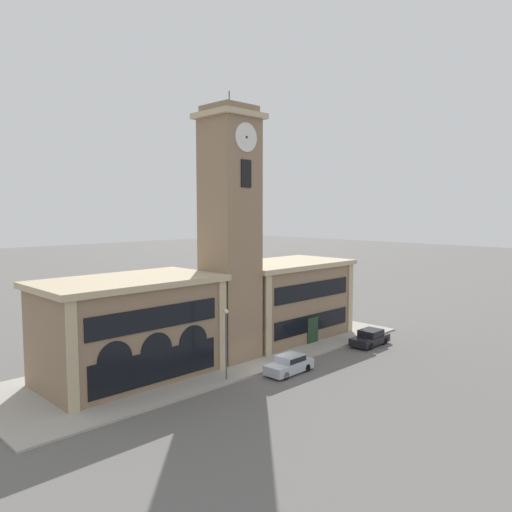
# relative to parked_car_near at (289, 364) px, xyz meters

# --- Properties ---
(ground_plane) EXTENTS (300.00, 300.00, 0.00)m
(ground_plane) POSITION_rel_parked_car_near_xyz_m (-0.74, 1.34, -0.74)
(ground_plane) COLOR #605E5B
(sidewalk_kerb) EXTENTS (38.15, 11.88, 0.15)m
(sidewalk_kerb) POSITION_rel_parked_car_near_xyz_m (-0.74, 7.28, -0.66)
(sidewalk_kerb) COLOR #A39E93
(sidewalk_kerb) RESTS_ON ground_plane
(clock_tower) EXTENTS (4.58, 4.58, 22.29)m
(clock_tower) POSITION_rel_parked_car_near_xyz_m (-0.74, 6.05, 9.87)
(clock_tower) COLOR #897056
(clock_tower) RESTS_ON ground_plane
(town_hall_left_wing) EXTENTS (13.53, 7.80, 7.62)m
(town_hall_left_wing) POSITION_rel_parked_car_near_xyz_m (-9.39, 7.63, 3.10)
(town_hall_left_wing) COLOR #897056
(town_hall_left_wing) RESTS_ON ground_plane
(town_hall_right_wing) EXTENTS (13.51, 7.80, 7.58)m
(town_hall_right_wing) POSITION_rel_parked_car_near_xyz_m (7.91, 7.64, 3.08)
(town_hall_right_wing) COLOR #897056
(town_hall_right_wing) RESTS_ON ground_plane
(parked_car_near) EXTENTS (4.22, 1.83, 1.43)m
(parked_car_near) POSITION_rel_parked_car_near_xyz_m (0.00, 0.00, 0.00)
(parked_car_near) COLOR #B2B7C1
(parked_car_near) RESTS_ON ground_plane
(parked_car_mid) EXTENTS (4.33, 2.00, 1.47)m
(parked_car_mid) POSITION_rel_parked_car_near_xyz_m (11.40, 0.00, 0.03)
(parked_car_mid) COLOR black
(parked_car_mid) RESTS_ON ground_plane
(street_lamp) EXTENTS (0.36, 0.36, 5.28)m
(street_lamp) POSITION_rel_parked_car_near_xyz_m (-4.72, 2.05, 2.92)
(street_lamp) COLOR #4C4C51
(street_lamp) RESTS_ON sidewalk_kerb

